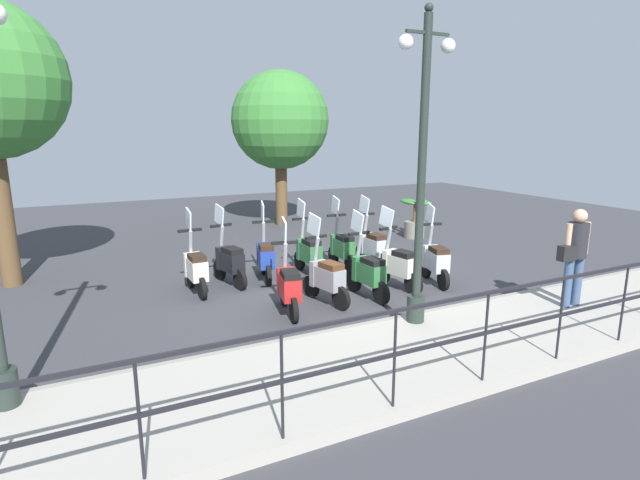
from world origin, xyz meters
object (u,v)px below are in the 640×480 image
(pedestrian_with_bag, at_px, (575,250))
(scooter_near_2, at_px, (367,272))
(scooter_far_5, at_px, (196,268))
(lamp_post_near, at_px, (421,190))
(tree_distant, at_px, (280,121))
(scooter_far_1, at_px, (342,247))
(potted_palm, at_px, (415,222))
(scooter_far_0, at_px, (372,246))
(scooter_near_1, at_px, (398,264))
(scooter_near_3, at_px, (326,277))
(scooter_far_4, at_px, (229,261))
(scooter_near_0, at_px, (435,260))
(scooter_far_3, at_px, (266,256))
(scooter_near_4, at_px, (289,285))
(scooter_far_2, at_px, (308,252))

(pedestrian_with_bag, height_order, scooter_near_2, pedestrian_with_bag)
(scooter_far_5, bearing_deg, lamp_post_near, -143.25)
(tree_distant, bearing_deg, scooter_far_1, 171.80)
(potted_palm, xyz_separation_m, scooter_far_0, (-2.05, 2.68, 0.04))
(tree_distant, bearing_deg, lamp_post_near, 170.84)
(scooter_near_1, distance_m, scooter_near_3, 1.58)
(scooter_far_4, bearing_deg, scooter_near_0, -127.31)
(pedestrian_with_bag, xyz_separation_m, scooter_far_3, (4.00, 3.73, -0.60))
(scooter_near_1, xyz_separation_m, scooter_near_4, (-0.27, 2.34, 0.00))
(potted_palm, height_order, scooter_near_0, scooter_near_0)
(scooter_near_0, xyz_separation_m, scooter_far_3, (1.70, 2.85, 0.00))
(tree_distant, height_order, scooter_near_2, tree_distant)
(scooter_near_2, bearing_deg, scooter_near_3, 80.78)
(scooter_near_3, distance_m, scooter_far_5, 2.44)
(scooter_far_2, height_order, scooter_far_5, same)
(scooter_far_1, distance_m, scooter_far_3, 1.74)
(scooter_far_4, bearing_deg, scooter_near_4, -179.63)
(scooter_near_4, distance_m, scooter_far_3, 1.95)
(tree_distant, height_order, scooter_far_5, tree_distant)
(tree_distant, relative_size, scooter_near_0, 3.04)
(scooter_near_2, xyz_separation_m, scooter_far_5, (1.62, 2.67, 0.00))
(scooter_far_3, xyz_separation_m, scooter_far_4, (0.01, 0.74, 0.00))
(lamp_post_near, distance_m, scooter_far_2, 3.77)
(scooter_far_1, bearing_deg, scooter_near_4, 136.70)
(lamp_post_near, distance_m, scooter_near_0, 2.94)
(scooter_far_5, bearing_deg, scooter_far_2, -87.10)
(potted_palm, bearing_deg, scooter_far_1, 119.25)
(scooter_near_2, relative_size, scooter_far_1, 1.00)
(scooter_near_1, height_order, scooter_far_4, same)
(scooter_far_3, height_order, scooter_far_5, same)
(potted_palm, relative_size, scooter_near_1, 0.69)
(pedestrian_with_bag, relative_size, scooter_far_0, 1.03)
(pedestrian_with_bag, bearing_deg, scooter_near_4, 65.74)
(tree_distant, distance_m, scooter_far_5, 7.28)
(pedestrian_with_bag, xyz_separation_m, scooter_near_3, (2.24, 3.29, -0.60))
(tree_distant, bearing_deg, scooter_near_1, 175.99)
(tree_distant, relative_size, scooter_far_2, 3.04)
(scooter_near_3, bearing_deg, scooter_far_1, -47.50)
(scooter_near_3, bearing_deg, tree_distant, -27.79)
(scooter_near_4, relative_size, scooter_far_2, 1.00)
(scooter_near_3, height_order, scooter_far_3, same)
(scooter_near_2, relative_size, scooter_far_3, 1.00)
(scooter_near_0, distance_m, scooter_far_0, 1.61)
(scooter_near_2, distance_m, scooter_far_3, 2.21)
(tree_distant, distance_m, scooter_near_1, 7.46)
(scooter_far_2, relative_size, scooter_far_5, 1.00)
(potted_palm, height_order, scooter_far_3, scooter_far_3)
(scooter_far_4, bearing_deg, scooter_far_3, -102.48)
(scooter_far_2, bearing_deg, scooter_near_1, -147.43)
(scooter_near_4, relative_size, scooter_far_1, 1.00)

